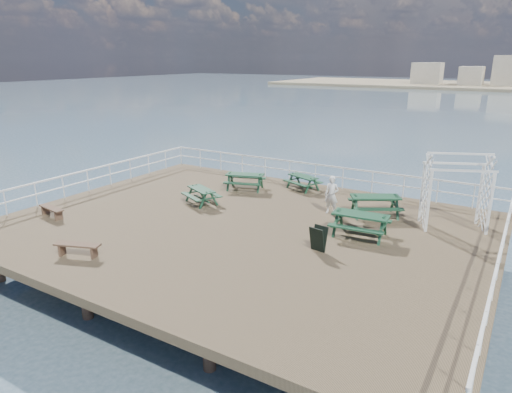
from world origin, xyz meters
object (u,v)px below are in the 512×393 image
object	(u,v)px
picnic_table_c	(375,201)
flat_bench_near	(77,247)
picnic_table_b	(303,179)
picnic_table_d	(201,193)
picnic_table_a	(245,178)
flat_bench_far	(52,210)
picnic_table_e	(360,220)
trellis_arbor	(455,195)
person	(332,195)

from	to	relation	value
picnic_table_c	flat_bench_near	bearing A→B (deg)	-158.72
picnic_table_b	picnic_table_d	bearing A→B (deg)	-101.64
picnic_table_c	picnic_table_d	size ratio (longest dim) A/B	1.26
picnic_table_b	picnic_table_a	bearing A→B (deg)	-126.75
picnic_table_a	picnic_table_c	world-z (taller)	picnic_table_c
picnic_table_b	picnic_table_c	distance (m)	4.69
flat_bench_near	flat_bench_far	world-z (taller)	flat_bench_near
picnic_table_e	trellis_arbor	world-z (taller)	trellis_arbor
picnic_table_a	trellis_arbor	world-z (taller)	trellis_arbor
picnic_table_c	picnic_table_b	bearing A→B (deg)	123.74
picnic_table_e	flat_bench_far	size ratio (longest dim) A/B	1.40
picnic_table_a	trellis_arbor	xyz separation A→B (m)	(9.58, -0.33, 0.72)
person	flat_bench_far	bearing A→B (deg)	-147.31
flat_bench_near	person	bearing A→B (deg)	36.37
trellis_arbor	flat_bench_near	bearing A→B (deg)	-160.85
picnic_table_b	person	world-z (taller)	person
flat_bench_near	picnic_table_d	bearing A→B (deg)	69.80
flat_bench_near	picnic_table_c	bearing A→B (deg)	31.32
trellis_arbor	person	size ratio (longest dim) A/B	1.83
picnic_table_a	person	world-z (taller)	person
picnic_table_b	flat_bench_near	world-z (taller)	picnic_table_b
trellis_arbor	person	distance (m)	4.67
picnic_table_b	flat_bench_near	distance (m)	11.35
picnic_table_d	flat_bench_near	xyz separation A→B (m)	(0.05, -6.60, -0.16)
picnic_table_d	person	bearing A→B (deg)	42.41
picnic_table_a	person	size ratio (longest dim) A/B	1.38
picnic_table_b	trellis_arbor	world-z (taller)	trellis_arbor
flat_bench_far	picnic_table_e	bearing A→B (deg)	30.39
picnic_table_c	flat_bench_near	world-z (taller)	picnic_table_c
flat_bench_far	trellis_arbor	bearing A→B (deg)	35.72
picnic_table_a	trellis_arbor	bearing A→B (deg)	-20.19
picnic_table_e	flat_bench_far	bearing A→B (deg)	-162.40
picnic_table_a	picnic_table_d	distance (m)	2.93
picnic_table_d	flat_bench_far	size ratio (longest dim) A/B	1.33
picnic_table_a	trellis_arbor	distance (m)	9.61
trellis_arbor	person	world-z (taller)	trellis_arbor
trellis_arbor	picnic_table_c	bearing A→B (deg)	160.13
picnic_table_c	person	world-z (taller)	person
picnic_table_d	flat_bench_far	bearing A→B (deg)	-106.36
picnic_table_a	picnic_table_e	bearing A→B (deg)	-41.75
picnic_table_a	flat_bench_far	bearing A→B (deg)	-139.11
flat_bench_far	trellis_arbor	size ratio (longest dim) A/B	0.51
picnic_table_d	picnic_table_a	bearing A→B (deg)	106.41
picnic_table_b	picnic_table_d	world-z (taller)	picnic_table_d
person	trellis_arbor	bearing A→B (deg)	9.62
picnic_table_b	flat_bench_far	xyz separation A→B (m)	(-6.91, -9.03, -0.18)
picnic_table_a	picnic_table_c	xyz separation A→B (m)	(6.64, -0.52, 0.04)
picnic_table_a	picnic_table_d	world-z (taller)	picnic_table_a
picnic_table_d	person	world-z (taller)	person
picnic_table_b	trellis_arbor	xyz separation A→B (m)	(7.17, -1.84, 0.80)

